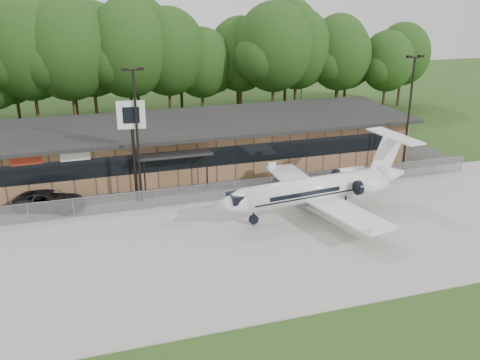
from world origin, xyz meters
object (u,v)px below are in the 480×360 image
object	(u,v)px
business_jet	(320,189)
suv	(50,201)
terminal	(185,144)
pole_sign	(132,126)

from	to	relation	value
business_jet	suv	distance (m)	19.72
suv	business_jet	bearing A→B (deg)	-87.24
business_jet	suv	world-z (taller)	business_jet
terminal	business_jet	size ratio (longest dim) A/B	2.59
business_jet	pole_sign	distance (m)	14.39
pole_sign	terminal	bearing A→B (deg)	61.57
terminal	suv	xyz separation A→B (m)	(-11.57, -6.85, -1.46)
business_jet	terminal	bearing A→B (deg)	111.28
suv	pole_sign	size ratio (longest dim) A/B	0.66
suv	pole_sign	xyz separation A→B (m)	(6.26, -0.30, 5.26)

